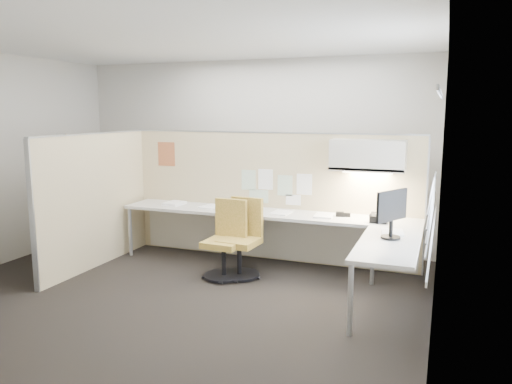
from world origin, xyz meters
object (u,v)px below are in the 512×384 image
at_px(chair_left, 226,242).
at_px(monitor, 392,211).
at_px(chair_right, 242,241).
at_px(phone, 378,218).
at_px(desk, 285,226).

relative_size(chair_left, monitor, 1.86).
relative_size(chair_left, chair_right, 0.99).
bearing_deg(chair_right, phone, 18.60).
bearing_deg(phone, chair_right, -165.22).
bearing_deg(chair_left, phone, 18.78).
distance_m(desk, chair_right, 0.60).
bearing_deg(desk, chair_left, -143.65).
bearing_deg(phone, monitor, -72.54).
distance_m(chair_right, phone, 1.69).
relative_size(desk, chair_right, 4.16).
height_order(desk, chair_right, chair_right).
relative_size(desk, chair_left, 4.22).
relative_size(chair_right, monitor, 1.89).
xyz_separation_m(chair_right, phone, (1.61, 0.40, 0.33)).
xyz_separation_m(desk, phone, (1.15, 0.04, 0.18)).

